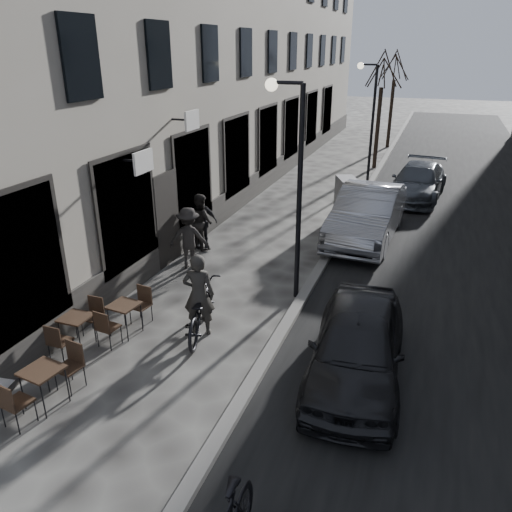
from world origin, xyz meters
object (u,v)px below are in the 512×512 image
Objects in this scene: streetlamp_near at (293,169)px; pedestrian_near at (201,221)px; car_near at (357,346)px; streetlamp_far at (370,110)px; car_far at (418,182)px; bistro_set_a at (44,384)px; sign_board at (1,366)px; tree_far at (395,66)px; pedestrian_mid at (189,238)px; car_mid at (367,214)px; bicycle at (200,309)px; pedestrian_far at (201,222)px; bistro_set_b at (77,328)px; bistro_set_c at (125,316)px; utility_cabinet at (346,201)px; tree_near at (383,70)px.

streetlamp_near is 3.00× the size of pedestrian_near.
pedestrian_near is at bearing 134.43° from car_near.
streetlamp_far is 1.09× the size of car_far.
bistro_set_a is 1.11m from sign_board.
car_near is 12.79m from car_far.
streetlamp_far is at bearing -90.46° from tree_far.
pedestrian_mid reaches higher than pedestrian_near.
pedestrian_near reaches higher than car_near.
streetlamp_far is at bearing 101.67° from car_mid.
bicycle reaches higher than sign_board.
pedestrian_mid is 1.48m from pedestrian_far.
streetlamp_near is 3.71× the size of bistro_set_b.
car_near is 0.87× the size of car_far.
streetlamp_near is 1.00× the size of streetlamp_far.
streetlamp_near reaches higher than car_mid.
utility_cabinet is at bearing 77.55° from bistro_set_c.
tree_far is 3.77× the size of bistro_set_a.
pedestrian_near is 0.05m from pedestrian_far.
streetlamp_far reaches higher than bistro_set_c.
pedestrian_mid reaches higher than sign_board.
car_mid is (1.10, -16.39, -3.83)m from tree_far.
bistro_set_a is 0.88× the size of pedestrian_mid.
streetlamp_near is 4.87m from bistro_set_c.
pedestrian_near is (-0.64, 5.04, 0.42)m from bistro_set_c.
bicycle is 4.95m from pedestrian_near.
tree_far is (0.07, 21.00, 1.50)m from streetlamp_near.
tree_near reaches higher than utility_cabinet.
sign_board is at bearing 34.55° from bicycle.
pedestrian_near reaches higher than utility_cabinet.
pedestrian_far is 0.40× the size of car_near.
streetlamp_near is at bearing 47.07° from bistro_set_b.
tree_near reaches higher than pedestrian_near.
bicycle is (-1.31, -14.33, -2.60)m from streetlamp_far.
streetlamp_near is 1.25× the size of car_near.
car_far is (5.84, 13.65, 0.26)m from bistro_set_b.
sign_board is at bearing -114.35° from car_mid.
bistro_set_b is at bearing 68.34° from pedestrian_mid.
bistro_set_b is 1.61m from sign_board.
car_mid is at bearing -86.16° from tree_far.
pedestrian_far is at bearing -109.22° from streetlamp_far.
pedestrian_mid is at bearing 135.24° from pedestrian_near.
sign_board is 6.00m from pedestrian_mid.
tree_near is 5.43× the size of sign_board.
tree_near is 11.12m from car_mid.
bicycle is at bearing -95.22° from streetlamp_far.
bicycle is at bearing -94.55° from tree_near.
tree_near is at bearing 47.84° from pedestrian_far.
sign_board is (-1.10, 0.16, -0.02)m from bistro_set_a.
utility_cabinet is at bearing 59.01° from sign_board.
car_mid is at bearing 61.10° from bistro_set_b.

